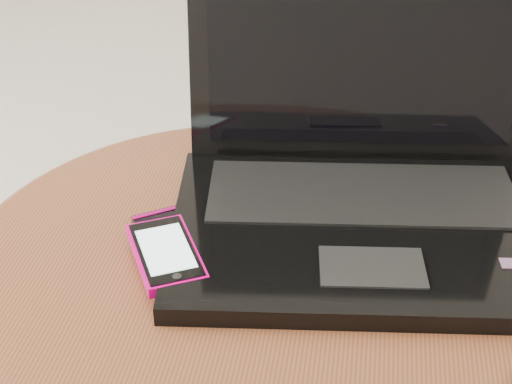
# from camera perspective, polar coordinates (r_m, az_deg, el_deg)

# --- Properties ---
(table) EXTENTS (0.58, 0.58, 0.46)m
(table) POSITION_cam_1_polar(r_m,az_deg,el_deg) (0.85, -1.18, -9.91)
(table) COLOR #4F2114
(table) RESTS_ON ground
(laptop) EXTENTS (0.43, 0.36, 0.26)m
(laptop) POSITION_cam_1_polar(r_m,az_deg,el_deg) (0.83, 7.93, 1.04)
(laptop) COLOR black
(laptop) RESTS_ON table
(phone_black) EXTENTS (0.10, 0.12, 0.01)m
(phone_black) POSITION_cam_1_polar(r_m,az_deg,el_deg) (0.81, -6.11, -3.49)
(phone_black) COLOR black
(phone_black) RESTS_ON table
(phone_pink) EXTENTS (0.10, 0.12, 0.01)m
(phone_pink) POSITION_cam_1_polar(r_m,az_deg,el_deg) (0.77, -6.58, -4.50)
(phone_pink) COLOR #E90180
(phone_pink) RESTS_ON phone_black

